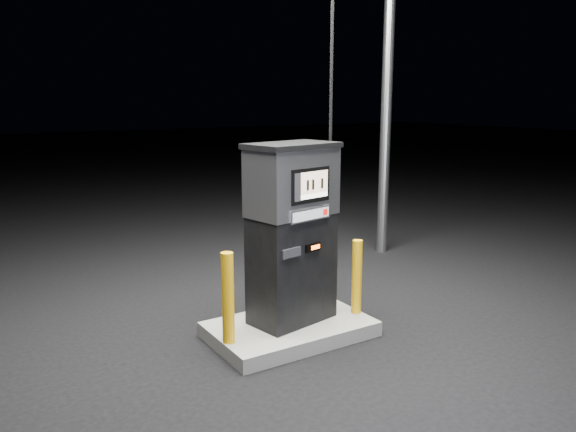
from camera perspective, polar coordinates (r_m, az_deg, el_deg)
ground at (r=5.87m, az=0.19°, el=-12.09°), size 80.00×80.00×0.00m
pump_island at (r=5.84m, az=0.19°, el=-11.41°), size 1.60×1.00×0.15m
fuel_dispenser at (r=5.59m, az=0.44°, el=-1.60°), size 1.04×0.69×3.76m
bollard_left at (r=5.24m, az=-6.12°, el=-8.29°), size 0.15×0.15×0.87m
bollard_right at (r=5.97m, az=7.00°, el=-6.15°), size 0.11×0.11×0.79m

